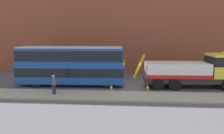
{
  "coord_description": "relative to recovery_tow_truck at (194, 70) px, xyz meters",
  "views": [
    {
      "loc": [
        -0.71,
        -21.21,
        5.31
      ],
      "look_at": [
        -2.25,
        -0.49,
        2.0
      ],
      "focal_mm": 32.96,
      "sensor_mm": 36.0,
      "label": 1
    }
  ],
  "objects": [
    {
      "name": "traffic_cone_midway",
      "position": [
        -4.76,
        -1.8,
        -1.42
      ],
      "size": [
        0.36,
        0.36,
        0.72
      ],
      "color": "orange",
      "rests_on": "ground_plane"
    },
    {
      "name": "traffic_cone_near_bus",
      "position": [
        -8.16,
        -2.05,
        -1.42
      ],
      "size": [
        0.36,
        0.36,
        0.72
      ],
      "color": "orange",
      "rests_on": "ground_plane"
    },
    {
      "name": "ground_plane",
      "position": [
        -6.0,
        0.47,
        -1.76
      ],
      "size": [
        120.0,
        120.0,
        0.0
      ],
      "primitive_type": "plane",
      "color": "#4C4C51"
    },
    {
      "name": "double_decker_bus",
      "position": [
        -12.51,
        -0.02,
        0.47
      ],
      "size": [
        11.11,
        2.9,
        4.06
      ],
      "rotation": [
        0.0,
        0.0,
        0.03
      ],
      "color": "#19479E",
      "rests_on": "ground_plane"
    },
    {
      "name": "building_facade",
      "position": [
        -6.0,
        7.64,
        6.31
      ],
      "size": [
        60.0,
        1.5,
        16.0
      ],
      "color": "brown",
      "rests_on": "ground_plane"
    },
    {
      "name": "pedestrian_onlooker",
      "position": [
        -13.05,
        -3.79,
        -0.77
      ],
      "size": [
        0.42,
        0.48,
        1.71
      ],
      "rotation": [
        0.0,
        0.0,
        0.49
      ],
      "color": "#232333",
      "rests_on": "near_kerb"
    },
    {
      "name": "recovery_tow_truck",
      "position": [
        0.0,
        0.0,
        0.0
      ],
      "size": [
        10.18,
        2.93,
        3.67
      ],
      "rotation": [
        0.0,
        0.0,
        0.03
      ],
      "color": "#2D2D2D",
      "rests_on": "ground_plane"
    },
    {
      "name": "near_kerb",
      "position": [
        -6.0,
        -3.73,
        -1.68
      ],
      "size": [
        60.0,
        2.8,
        0.15
      ],
      "primitive_type": "cube",
      "color": "gray",
      "rests_on": "ground_plane"
    }
  ]
}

